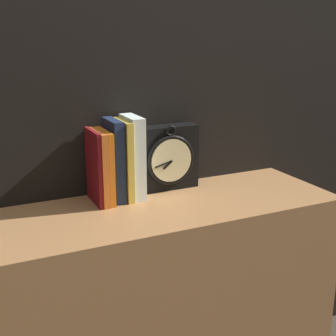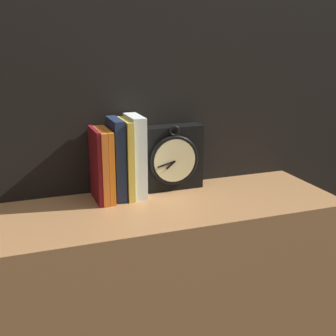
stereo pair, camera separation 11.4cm
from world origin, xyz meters
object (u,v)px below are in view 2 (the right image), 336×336
book_slot3_navy (116,159)px  book_slot1_orange (101,166)px  book_slot5_white (135,156)px  book_slot0_maroon (96,165)px  clock (171,158)px  book_slot2_orange (107,165)px  book_slot4_yellow (126,159)px

book_slot3_navy → book_slot1_orange: bearing=-171.0°
book_slot5_white → book_slot0_maroon: bearing=-177.2°
clock → book_slot2_orange: book_slot2_orange is taller
book_slot3_navy → book_slot5_white: 0.06m
book_slot5_white → book_slot3_navy: bearing=-179.9°
book_slot1_orange → book_slot4_yellow: size_ratio=0.90×
book_slot4_yellow → book_slot1_orange: bearing=-176.8°
book_slot1_orange → book_slot5_white: book_slot5_white is taller
book_slot4_yellow → book_slot5_white: (0.03, 0.00, 0.00)m
book_slot3_navy → clock: bearing=7.0°
book_slot1_orange → book_slot5_white: size_ratio=0.87×
book_slot1_orange → book_slot4_yellow: book_slot4_yellow is taller
book_slot2_orange → book_slot5_white: book_slot5_white is taller
book_slot5_white → clock: bearing=10.3°
clock → book_slot0_maroon: bearing=-173.4°
book_slot2_orange → book_slot3_navy: (0.03, 0.01, 0.01)m
book_slot3_navy → book_slot4_yellow: book_slot3_navy is taller
book_slot3_navy → book_slot5_white: (0.06, 0.00, 0.00)m
book_slot3_navy → book_slot0_maroon: bearing=-174.7°
book_slot1_orange → book_slot3_navy: size_ratio=0.89×
book_slot1_orange → book_slot5_white: 0.11m
book_slot0_maroon → book_slot1_orange: book_slot0_maroon is taller
book_slot0_maroon → book_slot3_navy: bearing=5.3°
clock → book_slot2_orange: 0.22m
book_slot1_orange → book_slot4_yellow: bearing=3.2°
clock → book_slot1_orange: bearing=-172.5°
book_slot2_orange → book_slot5_white: 0.09m
book_slot5_white → book_slot1_orange: bearing=-175.8°
book_slot2_orange → book_slot5_white: (0.09, 0.01, 0.02)m
clock → book_slot1_orange: 0.24m
clock → book_slot1_orange: book_slot1_orange is taller
book_slot4_yellow → book_slot0_maroon: bearing=-178.4°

